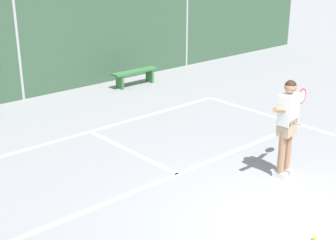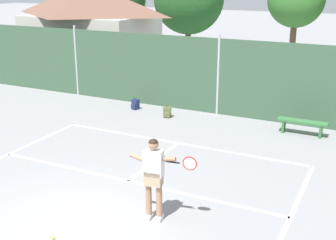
# 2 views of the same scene
# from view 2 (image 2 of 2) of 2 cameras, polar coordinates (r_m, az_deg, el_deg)

# --- Properties ---
(ground_plane) EXTENTS (120.00, 120.00, 0.00)m
(ground_plane) POSITION_cam_2_polar(r_m,az_deg,el_deg) (9.79, -12.83, -13.32)
(ground_plane) COLOR gray
(court_markings) EXTENTS (8.30, 11.10, 0.01)m
(court_markings) POSITION_cam_2_polar(r_m,az_deg,el_deg) (10.22, -10.53, -11.70)
(court_markings) COLOR white
(court_markings) RESTS_ON ground
(chainlink_fence) EXTENTS (26.09, 0.09, 3.00)m
(chainlink_fence) POSITION_cam_2_polar(r_m,az_deg,el_deg) (16.71, 6.43, 5.50)
(chainlink_fence) COLOR #38563D
(chainlink_fence) RESTS_ON ground
(clubhouse_building) EXTENTS (6.61, 4.56, 4.65)m
(clubhouse_building) POSITION_cam_2_polar(r_m,az_deg,el_deg) (23.77, -9.85, 11.46)
(clubhouse_building) COLOR beige
(clubhouse_building) RESTS_ON ground
(tennis_player) EXTENTS (1.42, 0.38, 1.85)m
(tennis_player) POSITION_cam_2_polar(r_m,az_deg,el_deg) (9.35, -1.77, -6.68)
(tennis_player) COLOR silver
(tennis_player) RESTS_ON ground
(tennis_ball) EXTENTS (0.07, 0.07, 0.07)m
(tennis_ball) POSITION_cam_2_polar(r_m,az_deg,el_deg) (9.47, -14.49, -14.38)
(tennis_ball) COLOR #CCE033
(tennis_ball) RESTS_ON ground
(backpack_navy) EXTENTS (0.32, 0.30, 0.46)m
(backpack_navy) POSITION_cam_2_polar(r_m,az_deg,el_deg) (17.55, -4.21, 2.01)
(backpack_navy) COLOR navy
(backpack_navy) RESTS_ON ground
(backpack_olive) EXTENTS (0.32, 0.30, 0.46)m
(backpack_olive) POSITION_cam_2_polar(r_m,az_deg,el_deg) (16.48, -0.10, 0.99)
(backpack_olive) COLOR #566038
(backpack_olive) RESTS_ON ground
(courtside_bench) EXTENTS (1.60, 0.36, 0.48)m
(courtside_bench) POSITION_cam_2_polar(r_m,az_deg,el_deg) (15.29, 16.81, -0.51)
(courtside_bench) COLOR #336B38
(courtside_bench) RESTS_ON ground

